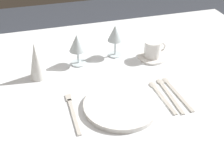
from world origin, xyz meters
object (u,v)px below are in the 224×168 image
at_px(spoon_dessert, 167,91).
at_px(wine_glass_left, 115,35).
at_px(spoon_soup, 159,93).
at_px(dinner_plate, 121,105).
at_px(spoon_tea, 174,90).
at_px(wine_glass_centre, 77,44).
at_px(napkin_folded, 37,61).
at_px(fork_outer, 73,111).
at_px(coffee_cup_left, 153,49).

xyz_separation_m(spoon_dessert, wine_glass_left, (-0.11, 0.33, 0.10)).
height_order(spoon_soup, spoon_dessert, same).
height_order(dinner_plate, spoon_tea, dinner_plate).
distance_m(wine_glass_centre, napkin_folded, 0.19).
relative_size(wine_glass_centre, napkin_folded, 0.90).
distance_m(wine_glass_left, napkin_folded, 0.37).
bearing_deg(napkin_folded, dinner_plate, -46.17).
xyz_separation_m(spoon_soup, spoon_tea, (0.06, 0.01, 0.00)).
xyz_separation_m(dinner_plate, wine_glass_left, (0.09, 0.37, 0.10)).
height_order(fork_outer, coffee_cup_left, coffee_cup_left).
distance_m(dinner_plate, napkin_folded, 0.39).
xyz_separation_m(spoon_tea, wine_glass_centre, (-0.32, 0.30, 0.09)).
bearing_deg(spoon_dessert, spoon_tea, 3.24).
relative_size(dinner_plate, spoon_soup, 1.30).
relative_size(fork_outer, spoon_tea, 1.00).
bearing_deg(wine_glass_left, fork_outer, -127.14).
bearing_deg(spoon_dessert, spoon_soup, -173.21).
bearing_deg(fork_outer, spoon_soup, 2.04).
xyz_separation_m(spoon_soup, wine_glass_left, (-0.08, 0.33, 0.10)).
bearing_deg(wine_glass_centre, dinner_plate, -75.07).
bearing_deg(spoon_tea, coffee_cup_left, 86.38).
bearing_deg(coffee_cup_left, dinner_plate, -129.61).
relative_size(dinner_plate, spoon_dessert, 1.21).
xyz_separation_m(spoon_soup, wine_glass_centre, (-0.25, 0.31, 0.09)).
distance_m(spoon_soup, wine_glass_left, 0.36).
xyz_separation_m(fork_outer, wine_glass_left, (0.26, 0.34, 0.10)).
bearing_deg(wine_glass_left, spoon_tea, -66.72).
bearing_deg(coffee_cup_left, spoon_dessert, -100.14).
distance_m(spoon_dessert, napkin_folded, 0.53).
relative_size(coffee_cup_left, wine_glass_centre, 0.72).
xyz_separation_m(fork_outer, coffee_cup_left, (0.42, 0.27, 0.04)).
bearing_deg(spoon_soup, napkin_folded, 150.37).
bearing_deg(spoon_soup, wine_glass_centre, 129.71).
relative_size(fork_outer, coffee_cup_left, 2.22).
relative_size(fork_outer, napkin_folded, 1.45).
height_order(dinner_plate, spoon_dessert, dinner_plate).
bearing_deg(coffee_cup_left, wine_glass_centre, 172.15).
bearing_deg(spoon_soup, spoon_tea, 5.15).
xyz_separation_m(spoon_dessert, napkin_folded, (-0.47, 0.24, 0.08)).
distance_m(fork_outer, spoon_soup, 0.34).
xyz_separation_m(fork_outer, spoon_tea, (0.40, 0.02, 0.00)).
bearing_deg(wine_glass_left, wine_glass_centre, -171.68).
height_order(spoon_tea, napkin_folded, napkin_folded).
xyz_separation_m(fork_outer, spoon_soup, (0.34, 0.01, 0.00)).
bearing_deg(spoon_soup, spoon_dessert, 6.79).
bearing_deg(fork_outer, dinner_plate, -7.24).
height_order(spoon_soup, napkin_folded, napkin_folded).
bearing_deg(wine_glass_centre, fork_outer, -104.63).
relative_size(coffee_cup_left, napkin_folded, 0.65).
height_order(spoon_tea, wine_glass_left, wine_glass_left).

